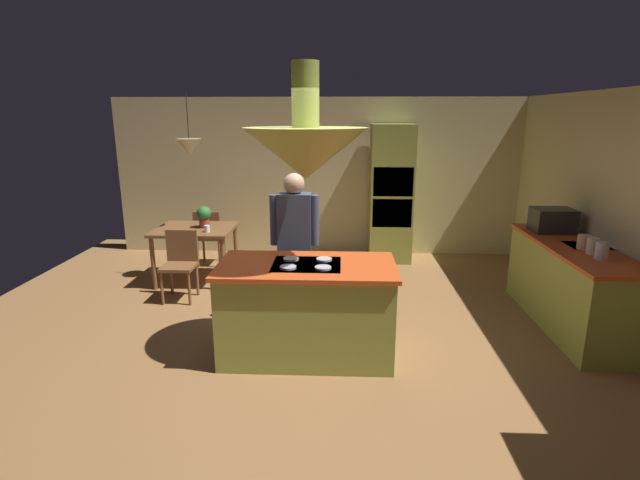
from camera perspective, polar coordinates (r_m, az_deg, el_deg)
name	(u,v)px	position (r m, az deg, el deg)	size (l,w,h in m)	color
ground	(309,344)	(5.05, -1.36, -12.21)	(8.16, 8.16, 0.00)	olive
wall_back	(322,177)	(8.01, 0.24, 7.46)	(6.80, 0.10, 2.55)	beige
wall_right	(631,217)	(5.79, 32.94, 2.29)	(0.10, 7.20, 2.55)	beige
kitchen_island	(307,309)	(4.67, -1.56, -8.23)	(1.68, 0.90, 0.94)	#939E42
counter_run_right	(570,285)	(5.97, 27.55, -4.73)	(0.73, 2.10, 0.92)	#939E42
oven_tower	(391,194)	(7.67, 8.40, 5.43)	(0.66, 0.62, 2.14)	#939E42
dining_table	(195,235)	(6.89, -14.56, 0.59)	(1.06, 0.91, 0.76)	brown
person_at_island	(295,240)	(5.20, -3.01, 0.05)	(0.53, 0.23, 1.69)	tan
range_hood	(306,150)	(4.31, -1.71, 10.57)	(1.10, 1.10, 1.00)	#939E42
pendant_light_over_table	(189,147)	(6.71, -15.22, 10.59)	(0.32, 0.32, 0.82)	beige
chair_facing_island	(180,260)	(6.31, -16.22, -2.28)	(0.40, 0.40, 0.87)	brown
chair_by_back_wall	(209,234)	(7.56, -13.02, 0.69)	(0.40, 0.40, 0.87)	brown
potted_plant_on_table	(204,216)	(6.83, -13.60, 2.83)	(0.20, 0.20, 0.30)	#99382D
cup_on_table	(207,229)	(6.58, -13.23, 1.32)	(0.07, 0.07, 0.09)	white
canister_flour	(602,251)	(5.38, 30.43, -1.11)	(0.12, 0.12, 0.17)	silver
canister_sugar	(592,246)	(5.53, 29.59, -0.62)	(0.11, 0.11, 0.17)	silver
canister_tea	(584,242)	(5.69, 28.78, -0.22)	(0.12, 0.12, 0.15)	#E0B78C
microwave_on_counter	(553,220)	(6.36, 25.87, 2.13)	(0.46, 0.36, 0.28)	#232326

